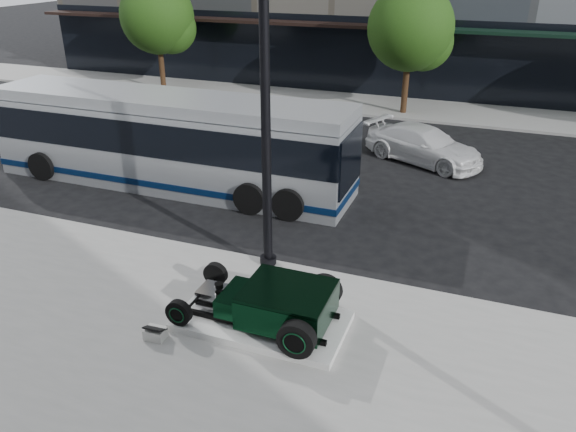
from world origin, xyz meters
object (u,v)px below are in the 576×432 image
at_px(hot_rod, 277,303).
at_px(white_sedan, 424,145).
at_px(transit_bus, 170,140).
at_px(lamppost, 266,131).

bearing_deg(hot_rod, white_sedan, 83.99).
bearing_deg(white_sedan, transit_bus, 148.24).
distance_m(hot_rod, lamppost, 3.77).
height_order(hot_rod, white_sedan, white_sedan).
distance_m(hot_rod, transit_bus, 8.89).
xyz_separation_m(transit_bus, white_sedan, (7.43, 5.01, -0.84)).
height_order(transit_bus, white_sedan, transit_bus).
bearing_deg(lamppost, hot_rod, -63.20).
height_order(lamppost, white_sedan, lamppost).
relative_size(transit_bus, white_sedan, 2.74).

